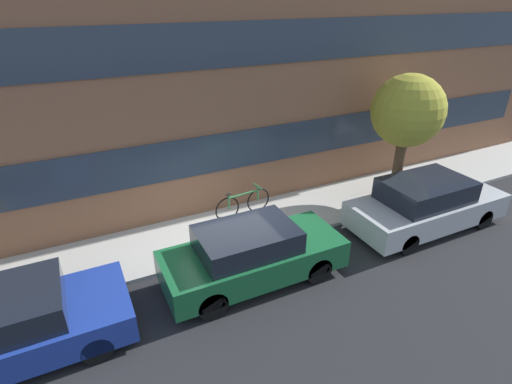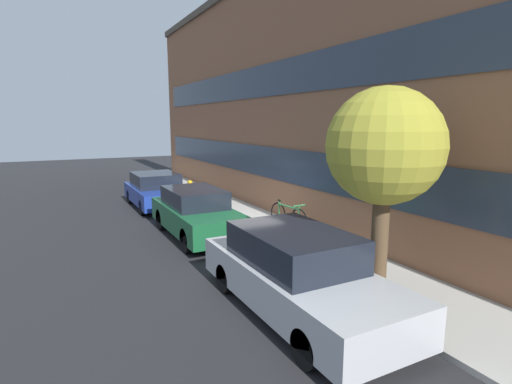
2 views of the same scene
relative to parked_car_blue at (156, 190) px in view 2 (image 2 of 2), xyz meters
name	(u,v)px [view 2 (image 2 of 2)]	position (x,y,z in m)	size (l,w,h in m)	color
ground_plane	(230,232)	(4.68, 1.05, -0.65)	(56.00, 56.00, 0.00)	#232326
sidewalk_strip	(261,226)	(4.68, 2.16, -0.60)	(28.00, 2.21, 0.10)	#B2AFA8
rowhouse_facade	(305,90)	(4.68, 3.70, 3.65)	(28.00, 1.02, 8.58)	brown
parked_car_blue	(156,190)	(0.00, 0.00, 0.00)	(3.85, 1.81, 1.32)	#1E3899
parked_car_green	(196,213)	(4.67, 0.00, 0.05)	(4.08, 1.62, 1.39)	#195B33
parked_car_silver	(297,273)	(9.96, 0.00, 0.05)	(4.47, 1.76, 1.45)	#B2B5BA
fire_hydrant	(190,189)	(-0.49, 1.54, -0.15)	(0.54, 0.30, 0.79)	gold
bicycle	(288,216)	(5.62, 2.56, -0.13)	(1.76, 0.44, 0.85)	black
street_tree	(385,148)	(10.32, 1.54, 2.20)	(2.07, 2.07, 3.82)	brown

